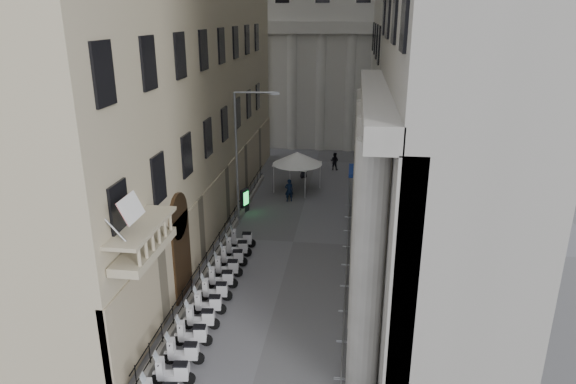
{
  "coord_description": "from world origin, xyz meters",
  "views": [
    {
      "loc": [
        3.54,
        -10.77,
        13.94
      ],
      "look_at": [
        0.07,
        16.05,
        4.5
      ],
      "focal_mm": 32.0,
      "sensor_mm": 36.0,
      "label": 1
    }
  ],
  "objects_px": {
    "security_tent": "(293,156)",
    "info_kiosk": "(245,200)",
    "street_lamp": "(242,147)",
    "pedestrian_b": "(334,161)",
    "pedestrian_a": "(289,190)"
  },
  "relations": [
    {
      "from": "security_tent",
      "to": "info_kiosk",
      "type": "height_order",
      "value": "security_tent"
    },
    {
      "from": "info_kiosk",
      "to": "pedestrian_b",
      "type": "relative_size",
      "value": 1.07
    },
    {
      "from": "security_tent",
      "to": "street_lamp",
      "type": "relative_size",
      "value": 0.44
    },
    {
      "from": "info_kiosk",
      "to": "pedestrian_b",
      "type": "bearing_deg",
      "value": 82.54
    },
    {
      "from": "security_tent",
      "to": "info_kiosk",
      "type": "xyz_separation_m",
      "value": [
        -2.9,
        -5.9,
        -1.87
      ]
    },
    {
      "from": "pedestrian_a",
      "to": "pedestrian_b",
      "type": "distance_m",
      "value": 9.62
    },
    {
      "from": "security_tent",
      "to": "street_lamp",
      "type": "height_order",
      "value": "street_lamp"
    },
    {
      "from": "pedestrian_b",
      "to": "pedestrian_a",
      "type": "bearing_deg",
      "value": 88.14
    },
    {
      "from": "pedestrian_b",
      "to": "street_lamp",
      "type": "bearing_deg",
      "value": 85.16
    },
    {
      "from": "security_tent",
      "to": "info_kiosk",
      "type": "distance_m",
      "value": 6.84
    },
    {
      "from": "pedestrian_b",
      "to": "security_tent",
      "type": "bearing_deg",
      "value": 78.47
    },
    {
      "from": "street_lamp",
      "to": "pedestrian_b",
      "type": "height_order",
      "value": "street_lamp"
    },
    {
      "from": "info_kiosk",
      "to": "security_tent",
      "type": "bearing_deg",
      "value": 83.82
    },
    {
      "from": "pedestrian_a",
      "to": "pedestrian_b",
      "type": "bearing_deg",
      "value": -128.82
    },
    {
      "from": "street_lamp",
      "to": "pedestrian_b",
      "type": "xyz_separation_m",
      "value": [
        5.67,
        14.01,
        -4.72
      ]
    }
  ]
}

